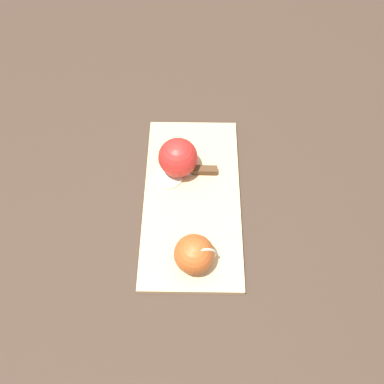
# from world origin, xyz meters

# --- Properties ---
(ground_plane) EXTENTS (4.00, 4.00, 0.00)m
(ground_plane) POSITION_xyz_m (0.00, 0.00, 0.00)
(ground_plane) COLOR #38281E
(cutting_board) EXTENTS (0.43, 0.23, 0.01)m
(cutting_board) POSITION_xyz_m (0.00, 0.00, 0.01)
(cutting_board) COLOR tan
(cutting_board) RESTS_ON ground_plane
(apple_half_left) EXTENTS (0.08, 0.08, 0.08)m
(apple_half_left) POSITION_xyz_m (-0.15, -0.01, 0.05)
(apple_half_left) COLOR #AD4C1E
(apple_half_left) RESTS_ON cutting_board
(apple_half_right) EXTENTS (0.09, 0.09, 0.09)m
(apple_half_right) POSITION_xyz_m (0.07, 0.03, 0.06)
(apple_half_right) COLOR red
(apple_half_right) RESTS_ON cutting_board
(knife) EXTENTS (0.02, 0.14, 0.02)m
(knife) POSITION_xyz_m (0.06, -0.02, 0.02)
(knife) COLOR silver
(knife) RESTS_ON cutting_board
(apple_slice) EXTENTS (0.06, 0.06, 0.01)m
(apple_slice) POSITION_xyz_m (0.05, 0.05, 0.02)
(apple_slice) COLOR beige
(apple_slice) RESTS_ON cutting_board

